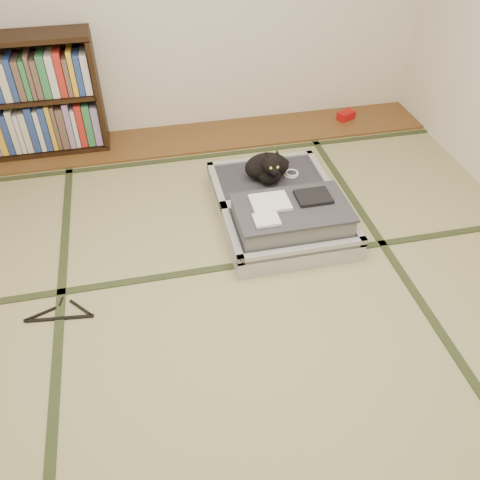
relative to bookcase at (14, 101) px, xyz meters
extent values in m
plane|color=tan|center=(1.33, -2.07, -0.45)|extent=(4.50, 4.50, 0.00)
cube|color=brown|center=(1.33, -0.07, -0.44)|extent=(4.00, 0.50, 0.02)
cube|color=#AE0D10|center=(2.71, -0.04, -0.40)|extent=(0.17, 0.14, 0.07)
cube|color=#2D381E|center=(0.33, -2.07, -0.45)|extent=(0.05, 4.50, 0.01)
cube|color=#2D381E|center=(2.33, -2.07, -0.45)|extent=(0.05, 4.50, 0.01)
cube|color=#2D381E|center=(1.33, -1.67, -0.45)|extent=(4.00, 0.05, 0.01)
cube|color=#2D381E|center=(1.33, -0.37, -0.45)|extent=(4.00, 0.05, 0.01)
cube|color=black|center=(0.62, 0.00, 0.02)|extent=(0.04, 0.29, 0.83)
cube|color=black|center=(0.00, 0.00, -0.42)|extent=(1.29, 0.29, 0.04)
cube|color=black|center=(0.00, 0.00, 0.02)|extent=(1.23, 0.29, 0.03)
cube|color=black|center=(0.00, 0.14, 0.02)|extent=(1.29, 0.02, 0.83)
cube|color=gray|center=(0.00, -0.02, -0.20)|extent=(1.16, 0.21, 0.35)
cube|color=gray|center=(0.00, -0.02, 0.21)|extent=(1.16, 0.21, 0.31)
cube|color=#B9B9BF|center=(1.74, -1.53, -0.38)|extent=(0.80, 0.53, 0.14)
cube|color=#33323A|center=(1.74, -1.53, -0.35)|extent=(0.71, 0.45, 0.10)
cube|color=#B9B9BF|center=(1.74, -1.78, -0.31)|extent=(0.80, 0.04, 0.05)
cube|color=#B9B9BF|center=(1.74, -1.28, -0.31)|extent=(0.80, 0.04, 0.05)
cube|color=#B9B9BF|center=(1.37, -1.53, -0.31)|extent=(0.04, 0.53, 0.05)
cube|color=#B9B9BF|center=(2.12, -1.53, -0.31)|extent=(0.04, 0.53, 0.05)
cube|color=#B9B9BF|center=(1.74, -1.00, -0.38)|extent=(0.80, 0.53, 0.14)
cube|color=#33323A|center=(1.74, -1.00, -0.35)|extent=(0.71, 0.45, 0.10)
cube|color=#B9B9BF|center=(1.74, -1.24, -0.31)|extent=(0.80, 0.04, 0.05)
cube|color=#B9B9BF|center=(1.74, -0.75, -0.31)|extent=(0.80, 0.04, 0.05)
cube|color=#B9B9BF|center=(1.37, -1.00, -0.31)|extent=(0.04, 0.53, 0.05)
cube|color=#B9B9BF|center=(2.12, -1.00, -0.31)|extent=(0.04, 0.53, 0.05)
cylinder|color=black|center=(1.74, -1.26, -0.30)|extent=(0.72, 0.03, 0.03)
cube|color=gray|center=(1.74, -1.53, -0.25)|extent=(0.68, 0.42, 0.14)
cube|color=#3D3E46|center=(1.74, -1.53, -0.17)|extent=(0.70, 0.44, 0.02)
cube|color=white|center=(1.62, -1.48, -0.15)|extent=(0.23, 0.19, 0.02)
cube|color=black|center=(1.89, -1.48, -0.15)|extent=(0.21, 0.17, 0.02)
cube|color=white|center=(1.55, -1.64, -0.15)|extent=(0.15, 0.13, 0.02)
cube|color=white|center=(1.51, -1.79, -0.38)|extent=(0.06, 0.01, 0.04)
cube|color=white|center=(1.64, -1.79, -0.39)|extent=(0.05, 0.01, 0.04)
cube|color=orange|center=(2.01, -1.79, -0.38)|extent=(0.05, 0.01, 0.04)
cube|color=#197F33|center=(1.94, -1.79, -0.35)|extent=(0.04, 0.01, 0.03)
ellipsoid|color=black|center=(1.72, -1.00, -0.20)|extent=(0.31, 0.20, 0.19)
ellipsoid|color=black|center=(1.72, -1.09, -0.22)|extent=(0.15, 0.11, 0.11)
ellipsoid|color=black|center=(1.72, -1.12, -0.11)|extent=(0.13, 0.12, 0.13)
sphere|color=black|center=(1.72, -1.17, -0.13)|extent=(0.06, 0.06, 0.06)
cone|color=black|center=(1.69, -1.10, -0.04)|extent=(0.05, 0.06, 0.06)
cone|color=black|center=(1.76, -1.10, -0.04)|extent=(0.05, 0.06, 0.06)
sphere|color=#A5BF33|center=(1.70, -1.18, -0.10)|extent=(0.02, 0.02, 0.02)
sphere|color=#A5BF33|center=(1.75, -1.18, -0.10)|extent=(0.02, 0.02, 0.02)
cylinder|color=black|center=(1.83, -0.90, -0.27)|extent=(0.19, 0.11, 0.03)
torus|color=white|center=(1.90, -0.99, -0.29)|extent=(0.11, 0.11, 0.01)
torus|color=white|center=(1.91, -1.00, -0.28)|extent=(0.09, 0.09, 0.01)
cube|color=black|center=(0.33, -1.88, -0.44)|extent=(0.36, 0.06, 0.01)
cube|color=black|center=(0.22, -1.82, -0.44)|extent=(0.18, 0.08, 0.01)
cube|color=black|center=(0.44, -1.82, -0.44)|extent=(0.13, 0.15, 0.01)
cylinder|color=black|center=(0.33, -1.75, -0.44)|extent=(0.03, 0.06, 0.01)
camera|label=1|loc=(0.90, -3.88, 1.70)|focal=38.00mm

